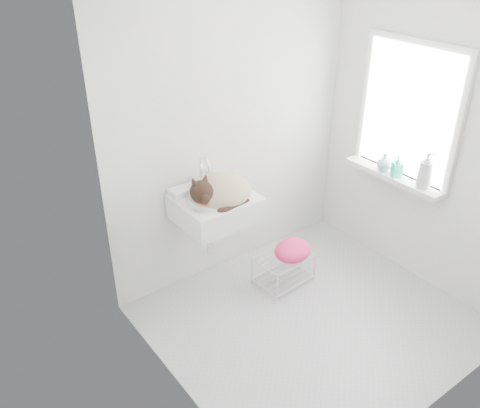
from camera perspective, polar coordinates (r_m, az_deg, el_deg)
floor at (r=3.99m, az=7.94°, el=-12.69°), size 2.20×2.00×0.02m
back_wall at (r=3.99m, az=-0.84°, el=8.77°), size 2.20×0.02×2.50m
right_wall at (r=4.10m, az=20.46°, el=7.49°), size 0.02×2.00×2.50m
left_wall at (r=2.69m, az=-7.40°, el=-2.37°), size 0.02×2.00×2.50m
window_glass at (r=4.16m, az=18.34°, el=9.63°), size 0.01×0.80×1.00m
window_frame at (r=4.15m, az=18.21°, el=9.60°), size 0.04×0.90×1.10m
windowsill at (r=4.29m, az=16.66°, el=2.96°), size 0.16×0.88×0.04m
sink at (r=3.78m, az=-2.78°, el=0.82°), size 0.57×0.50×0.23m
faucet at (r=3.85m, az=-4.33°, el=3.68°), size 0.21×0.15×0.21m
cat at (r=3.75m, az=-2.50°, el=1.32°), size 0.52×0.45×0.31m
wire_rack at (r=4.24m, az=4.86°, el=-6.93°), size 0.45×0.33×0.26m
towel at (r=4.15m, az=5.83°, el=-5.58°), size 0.38×0.32×0.14m
bottle_a at (r=4.14m, az=19.57°, el=1.75°), size 0.12×0.12×0.24m
bottle_b at (r=4.26m, az=16.92°, el=3.02°), size 0.10×0.10×0.17m
bottle_c at (r=4.33m, az=15.61°, el=3.64°), size 0.15×0.15×0.15m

